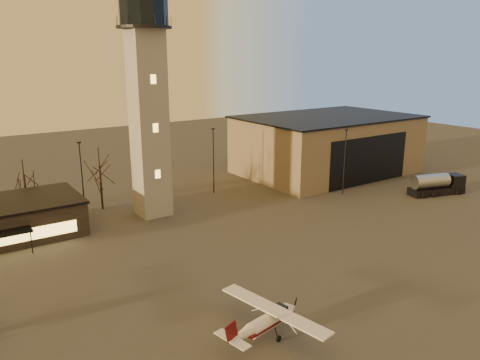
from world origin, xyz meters
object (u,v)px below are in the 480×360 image
at_px(cessna_front, 271,322).
at_px(fuel_truck, 436,186).
at_px(hangar, 327,144).
at_px(control_tower, 147,92).

distance_m(cessna_front, fuel_truck, 46.65).
distance_m(hangar, cessna_front, 53.56).
height_order(hangar, fuel_truck, hangar).
height_order(hangar, cessna_front, hangar).
height_order(cessna_front, fuel_truck, fuel_truck).
bearing_deg(cessna_front, hangar, 30.53).
bearing_deg(control_tower, fuel_truck, -21.89).
distance_m(control_tower, fuel_truck, 45.62).
distance_m(control_tower, cessna_front, 35.05).
bearing_deg(control_tower, hangar, 6.31).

